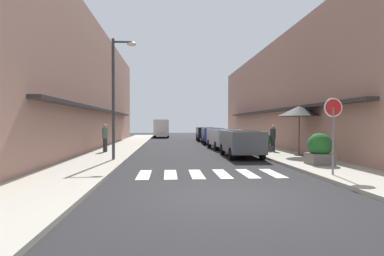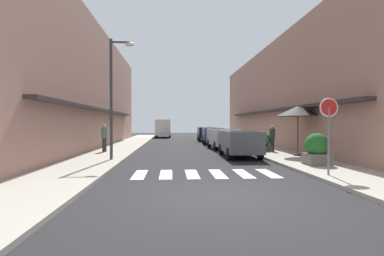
# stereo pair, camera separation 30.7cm
# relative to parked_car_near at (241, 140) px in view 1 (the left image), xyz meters

# --- Properties ---
(ground_plane) EXTENTS (82.61, 82.61, 0.00)m
(ground_plane) POSITION_rel_parked_car_near_xyz_m (-2.51, 5.60, -0.92)
(ground_plane) COLOR #232326
(sidewalk_left) EXTENTS (2.82, 52.57, 0.12)m
(sidewalk_left) POSITION_rel_parked_car_near_xyz_m (-7.49, 5.60, -0.86)
(sidewalk_left) COLOR #ADA899
(sidewalk_left) RESTS_ON ground_plane
(sidewalk_right) EXTENTS (2.82, 52.57, 0.12)m
(sidewalk_right) POSITION_rel_parked_car_near_xyz_m (2.46, 5.60, -0.86)
(sidewalk_right) COLOR #ADA899
(sidewalk_right) RESTS_ON ground_plane
(building_row_left) EXTENTS (5.50, 35.79, 8.96)m
(building_row_left) POSITION_rel_parked_car_near_xyz_m (-11.39, 6.48, 3.56)
(building_row_left) COLOR #A87A6B
(building_row_left) RESTS_ON ground_plane
(building_row_right) EXTENTS (5.50, 35.79, 8.05)m
(building_row_right) POSITION_rel_parked_car_near_xyz_m (6.36, 6.48, 3.10)
(building_row_right) COLOR #A87A6B
(building_row_right) RESTS_ON ground_plane
(crosswalk) EXTENTS (5.20, 2.20, 0.01)m
(crosswalk) POSITION_rel_parked_car_near_xyz_m (-2.51, -5.80, -0.92)
(crosswalk) COLOR silver
(crosswalk) RESTS_ON ground_plane
(parked_car_near) EXTENTS (1.87, 4.46, 1.47)m
(parked_car_near) POSITION_rel_parked_car_near_xyz_m (0.00, 0.00, 0.00)
(parked_car_near) COLOR #4C5156
(parked_car_near) RESTS_ON ground_plane
(parked_car_mid) EXTENTS (1.97, 4.25, 1.47)m
(parked_car_mid) POSITION_rel_parked_car_near_xyz_m (0.00, 5.67, -0.00)
(parked_car_mid) COLOR silver
(parked_car_mid) RESTS_ON ground_plane
(parked_car_far) EXTENTS (1.93, 4.03, 1.47)m
(parked_car_far) POSITION_rel_parked_car_near_xyz_m (0.00, 11.62, -0.00)
(parked_car_far) COLOR navy
(parked_car_far) RESTS_ON ground_plane
(parked_car_distant) EXTENTS (1.92, 4.42, 1.47)m
(parked_car_distant) POSITION_rel_parked_car_near_xyz_m (0.00, 17.15, -0.00)
(parked_car_distant) COLOR black
(parked_car_distant) RESTS_ON ground_plane
(delivery_van) EXTENTS (2.01, 5.40, 2.37)m
(delivery_van) POSITION_rel_parked_car_near_xyz_m (-4.88, 25.95, 0.48)
(delivery_van) COLOR silver
(delivery_van) RESTS_ON ground_plane
(round_street_sign) EXTENTS (0.65, 0.07, 2.61)m
(round_street_sign) POSITION_rel_parked_car_near_xyz_m (1.56, -7.00, 1.20)
(round_street_sign) COLOR slate
(round_street_sign) RESTS_ON sidewalk_right
(street_lamp) EXTENTS (1.19, 0.28, 5.84)m
(street_lamp) POSITION_rel_parked_car_near_xyz_m (-6.49, -1.67, 2.73)
(street_lamp) COLOR #38383D
(street_lamp) RESTS_ON sidewalk_left
(cafe_umbrella) EXTENTS (2.34, 2.34, 2.70)m
(cafe_umbrella) POSITION_rel_parked_car_near_xyz_m (3.11, -0.46, 1.60)
(cafe_umbrella) COLOR #262626
(cafe_umbrella) RESTS_ON sidewalk_right
(planter_corner) EXTENTS (1.02, 1.02, 1.34)m
(planter_corner) POSITION_rel_parked_car_near_xyz_m (2.40, -4.30, -0.15)
(planter_corner) COLOR slate
(planter_corner) RESTS_ON sidewalk_right
(planter_midblock) EXTENTS (1.02, 1.02, 1.20)m
(planter_midblock) POSITION_rel_parked_car_near_xyz_m (2.03, 2.63, -0.24)
(planter_midblock) COLOR #4C4C4C
(planter_midblock) RESTS_ON sidewalk_right
(pedestrian_walking_near) EXTENTS (0.34, 0.34, 1.64)m
(pedestrian_walking_near) POSITION_rel_parked_car_near_xyz_m (2.57, 2.33, 0.06)
(pedestrian_walking_near) COLOR #282B33
(pedestrian_walking_near) RESTS_ON sidewalk_right
(pedestrian_walking_far) EXTENTS (0.34, 0.34, 1.71)m
(pedestrian_walking_far) POSITION_rel_parked_car_near_xyz_m (-7.89, 2.63, 0.10)
(pedestrian_walking_far) COLOR #282B33
(pedestrian_walking_far) RESTS_ON sidewalk_left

